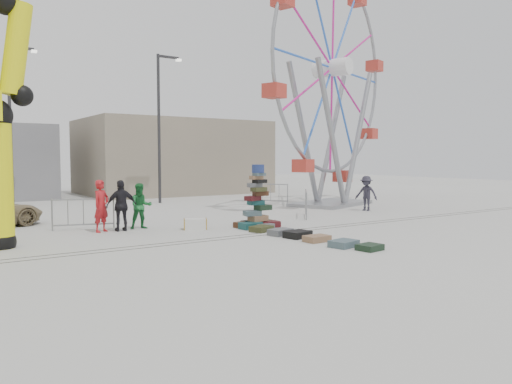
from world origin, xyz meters
TOP-DOWN VIEW (x-y plane):
  - ground at (0.00, 0.00)m, footprint 90.00×90.00m
  - track_line_near at (0.00, 0.60)m, footprint 40.00×0.04m
  - track_line_far at (0.00, 1.00)m, footprint 40.00×0.04m
  - building_right at (7.00, 20.00)m, footprint 12.00×8.00m
  - lamp_post_right at (3.09, 13.00)m, footprint 1.41×0.25m
  - lamp_post_left at (-3.91, 15.00)m, footprint 1.41×0.25m
  - suitcase_tower at (2.05, 2.18)m, footprint 1.56×1.40m
  - ferris_wheel at (9.92, 6.90)m, footprint 10.26×3.91m
  - steamer_trunk at (0.02, 3.00)m, footprint 0.91×0.75m
  - row_case_0 at (1.62, 1.29)m, footprint 0.87×0.74m
  - row_case_1 at (1.68, 0.30)m, footprint 0.84×0.62m
  - row_case_2 at (1.81, -0.41)m, footprint 0.87×0.73m
  - row_case_3 at (1.83, -1.28)m, footprint 0.77×0.53m
  - row_case_4 at (1.87, -2.36)m, footprint 0.86×0.71m
  - row_case_5 at (2.10, -3.11)m, footprint 0.70×0.60m
  - barricade_dummy_c at (-3.20, 5.08)m, footprint 1.95×0.65m
  - barricade_wheel_front at (5.45, 3.56)m, footprint 1.34×1.62m
  - barricade_wheel_back at (7.76, 9.29)m, footprint 1.01×1.82m
  - pedestrian_red at (-2.84, 4.20)m, footprint 0.76×0.68m
  - pedestrian_green at (-1.48, 4.17)m, footprint 0.88×0.75m
  - pedestrian_black at (-2.22, 4.02)m, footprint 1.05×0.51m
  - pedestrian_grey at (9.39, 3.92)m, footprint 0.96×1.20m

SIDE VIEW (x-z plane):
  - ground at x=0.00m, z-range 0.00..0.00m
  - track_line_near at x=0.00m, z-range 0.00..0.01m
  - track_line_far at x=0.00m, z-range 0.00..0.01m
  - row_case_5 at x=2.10m, z-range 0.00..0.17m
  - row_case_3 at x=1.83m, z-range 0.00..0.19m
  - row_case_0 at x=1.62m, z-range 0.00..0.19m
  - row_case_4 at x=1.87m, z-range 0.00..0.19m
  - row_case_1 at x=1.68m, z-range 0.00..0.21m
  - row_case_2 at x=1.81m, z-range 0.00..0.22m
  - steamer_trunk at x=0.02m, z-range 0.00..0.37m
  - barricade_dummy_c at x=-3.20m, z-range 0.00..1.10m
  - barricade_wheel_front at x=5.45m, z-range 0.00..1.10m
  - barricade_wheel_back at x=7.76m, z-range 0.00..1.10m
  - suitcase_tower at x=2.05m, z-range -0.49..1.74m
  - pedestrian_green at x=-1.48m, z-range 0.00..1.59m
  - pedestrian_grey at x=9.39m, z-range 0.00..1.63m
  - pedestrian_black at x=-2.22m, z-range 0.00..1.73m
  - pedestrian_red at x=-2.84m, z-range 0.00..1.74m
  - building_right at x=7.00m, z-range 0.00..5.00m
  - lamp_post_right at x=3.09m, z-range 0.48..8.48m
  - lamp_post_left at x=-3.91m, z-range 0.48..8.48m
  - ferris_wheel at x=9.92m, z-range -0.10..12.39m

